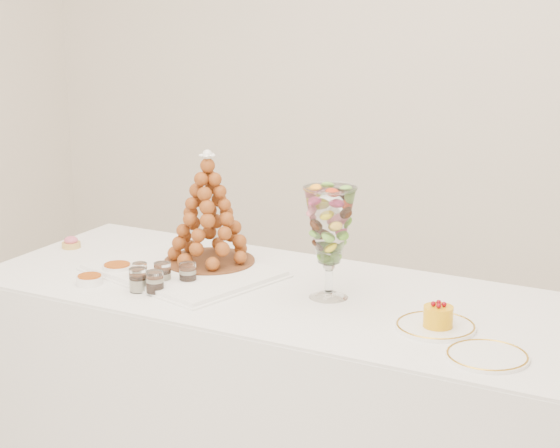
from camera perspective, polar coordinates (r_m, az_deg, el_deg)
The scene contains 15 objects.
buffet_table at distance 3.06m, azimuth -0.01°, elevation -10.59°, with size 1.97×0.84×0.74m.
lace_tray at distance 3.09m, azimuth -5.91°, elevation -2.84°, with size 0.56×0.42×0.02m, color white.
macaron_vase at distance 2.79m, azimuth 3.04°, elevation -0.17°, with size 0.16×0.16×0.34m.
cake_plate at distance 2.64m, azimuth 9.46°, elevation -6.19°, with size 0.22×0.22×0.01m, color white.
spare_plate at distance 2.47m, azimuth 12.52°, elevation -7.87°, with size 0.21×0.21×0.01m, color white.
pink_tart at distance 3.43m, azimuth -12.62°, elevation -1.13°, with size 0.07×0.07×0.04m.
verrine_a at distance 3.01m, azimuth -8.53°, elevation -2.93°, with size 0.05×0.05×0.06m, color white.
verrine_b at distance 2.97m, azimuth -7.17°, elevation -3.03°, with size 0.05×0.05×0.07m, color white.
verrine_c at distance 2.96m, azimuth -5.64°, elevation -3.07°, with size 0.05×0.05×0.07m, color white.
verrine_d at distance 2.92m, azimuth -8.65°, elevation -3.39°, with size 0.05×0.05×0.07m, color white.
verrine_e at distance 2.89m, azimuth -7.63°, elevation -3.57°, with size 0.05×0.05×0.07m, color white.
ramekin_back at distance 3.11m, azimuth -9.89°, elevation -2.74°, with size 0.10×0.10×0.03m, color white.
ramekin_front at distance 3.02m, azimuth -11.52°, elevation -3.38°, with size 0.08×0.08×0.03m, color white.
croquembouche at distance 3.09m, azimuth -4.38°, elevation 0.96°, with size 0.31×0.31×0.38m.
mousse_cake at distance 2.62m, azimuth 9.62°, elevation -5.56°, with size 0.08×0.08×0.07m.
Camera 1 is at (1.19, -2.24, 1.69)m, focal length 60.00 mm.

